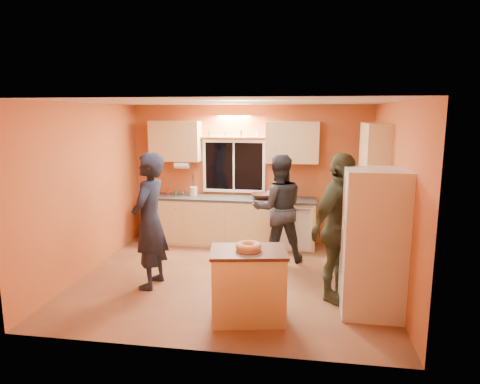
% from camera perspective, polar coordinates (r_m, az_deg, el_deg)
% --- Properties ---
extents(ground, '(4.50, 4.50, 0.00)m').
position_cam_1_polar(ground, '(6.56, -1.11, -11.45)').
color(ground, brown).
rests_on(ground, ground).
extents(room_shell, '(4.54, 4.04, 2.61)m').
position_cam_1_polar(room_shell, '(6.52, 0.50, 3.17)').
color(room_shell, '#CA5A33').
rests_on(room_shell, ground).
extents(back_counter, '(4.23, 0.62, 0.90)m').
position_cam_1_polar(back_counter, '(8.01, 1.08, -3.94)').
color(back_counter, tan).
rests_on(back_counter, ground).
extents(right_counter, '(0.62, 1.84, 0.90)m').
position_cam_1_polar(right_counter, '(6.85, 16.05, -6.90)').
color(right_counter, tan).
rests_on(right_counter, ground).
extents(refrigerator, '(0.72, 0.70, 1.80)m').
position_cam_1_polar(refrigerator, '(5.48, 17.31, -6.45)').
color(refrigerator, silver).
rests_on(refrigerator, ground).
extents(island, '(0.99, 0.75, 0.87)m').
position_cam_1_polar(island, '(5.22, 1.12, -12.20)').
color(island, tan).
rests_on(island, ground).
extents(bundt_pastry, '(0.31, 0.31, 0.09)m').
position_cam_1_polar(bundt_pastry, '(5.05, 1.14, -7.27)').
color(bundt_pastry, tan).
rests_on(bundt_pastry, island).
extents(person_left, '(0.50, 0.73, 1.92)m').
position_cam_1_polar(person_left, '(6.14, -11.96, -3.81)').
color(person_left, black).
rests_on(person_left, ground).
extents(person_center, '(1.01, 0.87, 1.79)m').
position_cam_1_polar(person_center, '(7.09, 5.11, -2.21)').
color(person_center, black).
rests_on(person_center, ground).
extents(person_right, '(1.04, 1.22, 1.96)m').
position_cam_1_polar(person_right, '(5.72, 13.02, -4.70)').
color(person_right, '#343B26').
rests_on(person_right, ground).
extents(mixing_bowl, '(0.42, 0.42, 0.10)m').
position_cam_1_polar(mixing_bowl, '(7.83, 2.96, -0.55)').
color(mixing_bowl, black).
rests_on(mixing_bowl, back_counter).
extents(utensil_crock, '(0.14, 0.14, 0.17)m').
position_cam_1_polar(utensil_crock, '(8.16, -6.21, 0.10)').
color(utensil_crock, beige).
rests_on(utensil_crock, back_counter).
extents(potted_plant, '(0.29, 0.27, 0.28)m').
position_cam_1_polar(potted_plant, '(5.93, 17.47, -3.77)').
color(potted_plant, gray).
rests_on(potted_plant, right_counter).
extents(red_box, '(0.16, 0.13, 0.07)m').
position_cam_1_polar(red_box, '(7.45, 15.43, -1.61)').
color(red_box, '#B32D1B').
rests_on(red_box, right_counter).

